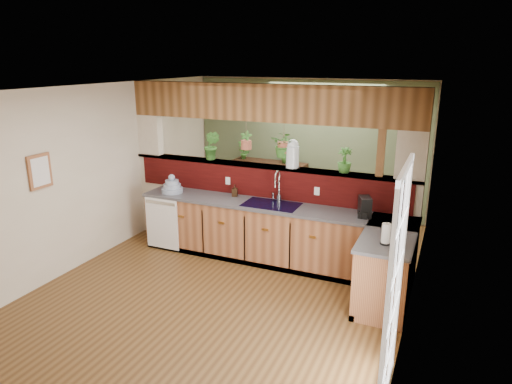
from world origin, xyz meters
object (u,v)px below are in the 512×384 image
at_px(paper_towel, 386,234).
at_px(glass_jar, 293,154).
at_px(dish_stack, 172,187).
at_px(coffee_maker, 365,208).
at_px(shelving_console, 269,186).
at_px(faucet, 278,185).
at_px(soap_dispenser, 235,190).

height_order(paper_towel, glass_jar, glass_jar).
xyz_separation_m(dish_stack, glass_jar, (1.86, 0.42, 0.61)).
bearing_deg(coffee_maker, shelving_console, 113.56).
xyz_separation_m(faucet, soap_dispenser, (-0.71, 0.01, -0.17)).
bearing_deg(dish_stack, shelving_console, 72.42).
bearing_deg(paper_towel, faucet, 149.76).
relative_size(soap_dispenser, glass_jar, 0.44).
bearing_deg(paper_towel, dish_stack, 166.91).
xyz_separation_m(faucet, glass_jar, (0.14, 0.22, 0.44)).
bearing_deg(dish_stack, faucet, 6.65).
bearing_deg(dish_stack, coffee_maker, 1.10).
height_order(dish_stack, coffee_maker, dish_stack).
bearing_deg(dish_stack, soap_dispenser, 11.63).
height_order(coffee_maker, paper_towel, coffee_maker).
xyz_separation_m(coffee_maker, paper_towel, (0.40, -0.86, -0.01)).
bearing_deg(shelving_console, coffee_maker, -42.14).
bearing_deg(soap_dispenser, glass_jar, 14.09).
xyz_separation_m(faucet, shelving_console, (-0.98, 2.12, -0.66)).
bearing_deg(soap_dispenser, paper_towel, -22.51).
distance_m(coffee_maker, paper_towel, 0.95).
distance_m(paper_towel, shelving_console, 4.15).
distance_m(coffee_maker, shelving_console, 3.26).
distance_m(faucet, coffee_maker, 1.32).
distance_m(faucet, paper_towel, 1.99).
bearing_deg(glass_jar, dish_stack, -167.23).
relative_size(dish_stack, glass_jar, 0.79).
bearing_deg(coffee_maker, dish_stack, 159.34).
bearing_deg(shelving_console, paper_towel, -46.64).
height_order(coffee_maker, shelving_console, coffee_maker).
bearing_deg(faucet, glass_jar, 57.11).
bearing_deg(faucet, shelving_console, 114.85).
distance_m(soap_dispenser, glass_jar, 1.07).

